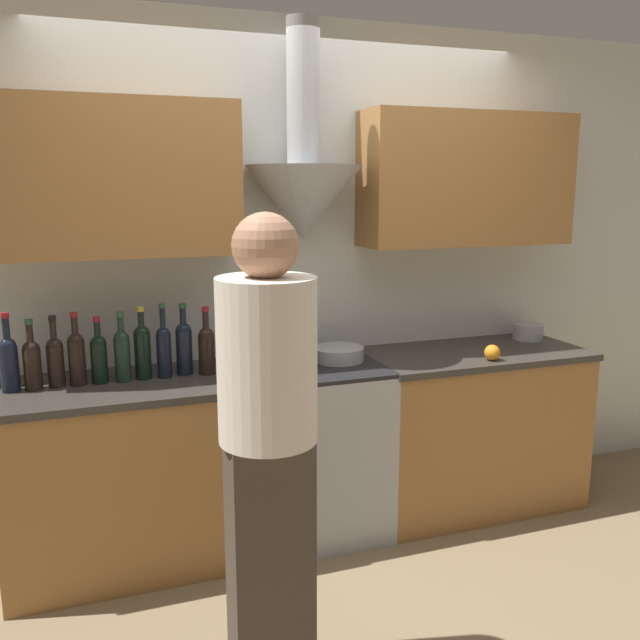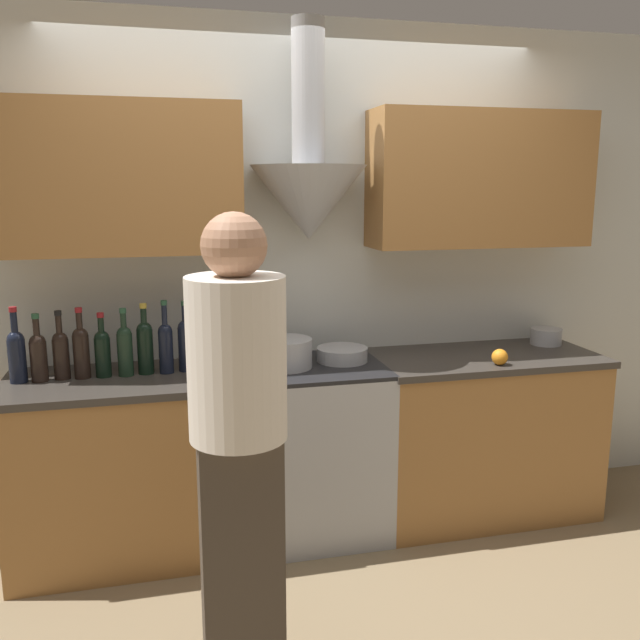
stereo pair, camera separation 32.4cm
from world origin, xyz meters
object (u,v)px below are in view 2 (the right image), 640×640
object	(u,v)px
mixing_bowl	(342,354)
wine_bottle_1	(38,354)
wine_bottle_6	(145,345)
saucepan	(546,336)
wine_bottle_4	(103,351)
wine_bottle_8	(186,342)
wine_bottle_3	(81,350)
wine_bottle_0	(17,353)
stove_range	(315,448)
stock_pot	(285,353)
wine_bottle_7	(166,345)
person_foreground_left	(239,434)
wine_bottle_2	(61,352)
orange_fruit	(500,357)
wine_bottle_9	(208,345)
wine_bottle_5	(125,348)

from	to	relation	value
mixing_bowl	wine_bottle_1	bearing A→B (deg)	-179.25
wine_bottle_6	saucepan	world-z (taller)	wine_bottle_6
wine_bottle_4	wine_bottle_8	bearing A→B (deg)	2.13
wine_bottle_3	wine_bottle_0	bearing A→B (deg)	-178.60
stove_range	stock_pot	world-z (taller)	stock_pot
wine_bottle_7	wine_bottle_1	bearing A→B (deg)	-179.39
wine_bottle_8	person_foreground_left	distance (m)	1.07
wine_bottle_0	stock_pot	distance (m)	1.23
mixing_bowl	saucepan	distance (m)	1.22
stove_range	wine_bottle_2	xyz separation A→B (m)	(-1.20, 0.04, 0.57)
wine_bottle_7	stove_range	bearing A→B (deg)	-2.51
orange_fruit	person_foreground_left	distance (m)	1.61
stove_range	wine_bottle_6	world-z (taller)	wine_bottle_6
wine_bottle_6	orange_fruit	distance (m)	1.74
wine_bottle_9	person_foreground_left	size ratio (longest dim) A/B	0.19
wine_bottle_8	wine_bottle_4	bearing A→B (deg)	-177.87
person_foreground_left	orange_fruit	bearing A→B (deg)	29.26
wine_bottle_2	stock_pot	xyz separation A→B (m)	(1.05, -0.05, -0.06)
wine_bottle_1	wine_bottle_8	xyz separation A→B (m)	(0.66, 0.02, 0.02)
wine_bottle_8	mixing_bowl	distance (m)	0.79
wine_bottle_5	stock_pot	xyz separation A→B (m)	(0.76, -0.03, -0.06)
stove_range	wine_bottle_9	bearing A→B (deg)	177.55
wine_bottle_0	wine_bottle_3	xyz separation A→B (m)	(0.28, 0.01, -0.00)
orange_fruit	saucepan	xyz separation A→B (m)	(0.48, 0.35, 0.00)
stove_range	wine_bottle_7	size ratio (longest dim) A/B	2.51
wine_bottle_4	saucepan	distance (m)	2.39
wine_bottle_4	wine_bottle_6	size ratio (longest dim) A/B	0.90
saucepan	wine_bottle_3	bearing A→B (deg)	-177.83
wine_bottle_0	wine_bottle_2	xyz separation A→B (m)	(0.19, 0.01, -0.01)
wine_bottle_1	wine_bottle_3	distance (m)	0.19
wine_bottle_7	wine_bottle_8	bearing A→B (deg)	10.97
wine_bottle_7	mixing_bowl	xyz separation A→B (m)	(0.88, 0.01, -0.10)
wine_bottle_4	wine_bottle_8	size ratio (longest dim) A/B	0.89
wine_bottle_6	wine_bottle_7	world-z (taller)	wine_bottle_7
wine_bottle_7	wine_bottle_2	bearing A→B (deg)	178.58
wine_bottle_0	wine_bottle_6	distance (m)	0.57
wine_bottle_8	stock_pot	world-z (taller)	wine_bottle_8
wine_bottle_2	orange_fruit	bearing A→B (deg)	-7.09
wine_bottle_1	wine_bottle_6	size ratio (longest dim) A/B	0.93
wine_bottle_1	wine_bottle_4	bearing A→B (deg)	2.12
wine_bottle_0	wine_bottle_3	world-z (taller)	wine_bottle_0
wine_bottle_7	person_foreground_left	xyz separation A→B (m)	(0.22, -1.04, -0.09)
wine_bottle_0	wine_bottle_9	bearing A→B (deg)	-0.47
wine_bottle_6	mixing_bowl	size ratio (longest dim) A/B	1.31
stove_range	orange_fruit	xyz separation A→B (m)	(0.90, -0.22, 0.48)
wine_bottle_6	orange_fruit	xyz separation A→B (m)	(1.72, -0.26, -0.10)
wine_bottle_2	wine_bottle_3	bearing A→B (deg)	-4.62
wine_bottle_1	wine_bottle_8	bearing A→B (deg)	2.12
wine_bottle_3	person_foreground_left	distance (m)	1.21
wine_bottle_0	wine_bottle_6	bearing A→B (deg)	1.50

